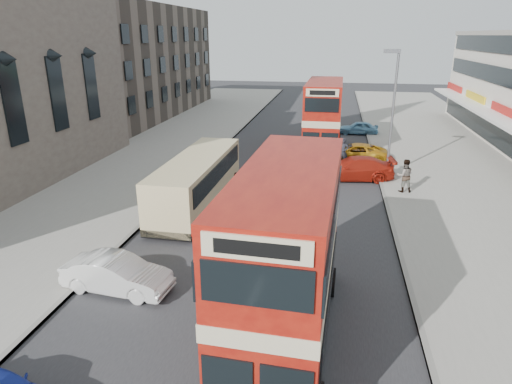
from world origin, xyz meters
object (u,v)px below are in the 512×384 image
Objects in this scene: car_right_b at (354,153)px; bus_main at (287,257)px; street_lamp at (392,105)px; cyclist at (342,160)px; car_left_front at (117,274)px; car_right_c at (358,128)px; coach at (198,180)px; bus_second at (324,117)px; car_right_a at (354,168)px; pedestrian_near at (404,175)px.

bus_main is at bearing -8.31° from car_right_b.
cyclist is at bearing 160.78° from street_lamp.
car_left_front is (-11.04, -16.00, -4.12)m from street_lamp.
car_right_b is 2.76m from cyclist.
car_left_front reaches higher than car_right_c.
car_right_c is at bearing 66.04° from coach.
bus_main is 2.03× the size of car_right_b.
bus_second is at bearing -136.44° from car_right_b.
street_lamp reaches higher than bus_main.
coach is 2.65× the size of car_right_c.
car_right_a is 3.69m from pedestrian_near.
car_right_b is (-1.93, 3.59, -4.12)m from street_lamp.
street_lamp is 2.00× the size of car_left_front.
bus_main is 4.83× the size of pedestrian_near.
bus_main is 23.65m from bus_second.
pedestrian_near is at bearing -108.22° from bus_main.
bus_main reaches higher than cyclist.
car_right_a is at bearing 37.02° from coach.
car_right_b is 9.82m from car_right_c.
car_right_b is at bearing 170.62° from car_right_a.
cyclist is (8.22, 16.98, 0.12)m from car_left_front.
car_left_front is 1.11× the size of car_right_c.
bus_second is 2.68× the size of car_right_c.
pedestrian_near is at bearing 119.30° from bus_second.
bus_second reaches higher than car_right_c.
street_lamp is at bearing -87.97° from pedestrian_near.
car_right_c is 1.58× the size of cyclist.
car_right_a is 1.08× the size of car_right_b.
coach is 8.85m from car_left_front.
street_lamp is 13.28m from coach.
car_right_c is 16.74m from pedestrian_near.
car_left_front is 18.87m from cyclist.
pedestrian_near is at bearing -77.55° from street_lamp.
car_left_front is 0.85× the size of car_right_b.
street_lamp is at bearing 126.35° from bus_second.
street_lamp is 1.70× the size of car_right_b.
car_right_a is at bearing -2.31° from car_right_c.
car_right_a is at bearing -65.54° from cyclist.
bus_main is 0.99× the size of bus_second.
car_right_a is 2.56× the size of pedestrian_near.
car_right_a is at bearing -96.33° from bus_main.
car_left_front reaches higher than car_right_b.
bus_main is at bearing -104.90° from street_lamp.
bus_main is 1.00× the size of coach.
street_lamp is 0.83× the size of bus_second.
bus_main is 4.18× the size of cyclist.
bus_second is at bearing 65.40° from coach.
bus_second is at bearing 111.05° from cyclist.
coach is at bearing 3.52° from car_left_front.
street_lamp is 2.23× the size of car_right_c.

